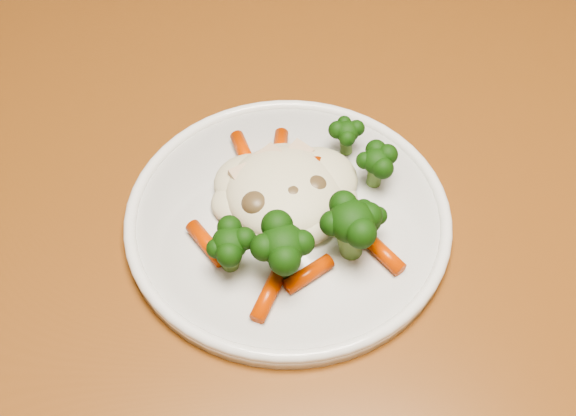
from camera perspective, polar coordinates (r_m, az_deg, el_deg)
name	(u,v)px	position (r m, az deg, el deg)	size (l,w,h in m)	color
dining_table	(265,291)	(0.67, -1.86, -6.60)	(1.31, 0.93, 0.75)	brown
plate	(288,219)	(0.59, 0.00, -0.84)	(0.26, 0.26, 0.01)	white
meal	(300,205)	(0.56, 0.95, 0.26)	(0.18, 0.19, 0.05)	beige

